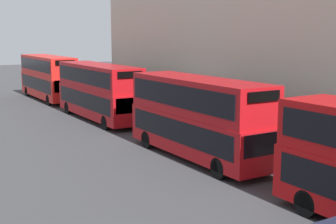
{
  "coord_description": "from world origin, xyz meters",
  "views": [
    {
      "loc": [
        -12.19,
        -1.27,
        6.58
      ],
      "look_at": [
        0.48,
        19.64,
        2.45
      ],
      "focal_mm": 50.0,
      "sensor_mm": 36.0,
      "label": 1
    }
  ],
  "objects_px": {
    "bus_second_in_queue": "(197,115)",
    "bus_trailing": "(48,76)",
    "pedestrian": "(197,129)",
    "bus_third_in_queue": "(98,89)"
  },
  "relations": [
    {
      "from": "bus_second_in_queue",
      "to": "bus_trailing",
      "type": "relative_size",
      "value": 0.93
    },
    {
      "from": "bus_third_in_queue",
      "to": "bus_trailing",
      "type": "relative_size",
      "value": 1.02
    },
    {
      "from": "bus_second_in_queue",
      "to": "pedestrian",
      "type": "xyz_separation_m",
      "value": [
        2.39,
        3.45,
        -1.61
      ]
    },
    {
      "from": "pedestrian",
      "to": "bus_third_in_queue",
      "type": "bearing_deg",
      "value": 103.76
    },
    {
      "from": "bus_third_in_queue",
      "to": "pedestrian",
      "type": "height_order",
      "value": "bus_third_in_queue"
    },
    {
      "from": "bus_second_in_queue",
      "to": "pedestrian",
      "type": "height_order",
      "value": "bus_second_in_queue"
    },
    {
      "from": "bus_second_in_queue",
      "to": "bus_trailing",
      "type": "bearing_deg",
      "value": 90.0
    },
    {
      "from": "bus_third_in_queue",
      "to": "pedestrian",
      "type": "relative_size",
      "value": 6.67
    },
    {
      "from": "bus_trailing",
      "to": "pedestrian",
      "type": "xyz_separation_m",
      "value": [
        2.39,
        -22.56,
        -1.65
      ]
    },
    {
      "from": "pedestrian",
      "to": "bus_second_in_queue",
      "type": "bearing_deg",
      "value": -124.76
    }
  ]
}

